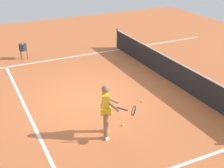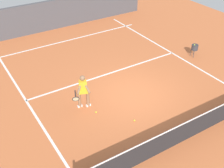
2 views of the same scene
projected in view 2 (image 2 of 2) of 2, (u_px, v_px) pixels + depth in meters
The scene contains 11 objects.
ground_plane at pixel (133, 95), 13.15m from camera, with size 24.23×24.23×0.00m, color #C66638.
court_back_wall at pixel (54, 15), 18.98m from camera, with size 13.54×0.24×1.92m, color #47474C.
baseline_marking at pixel (69, 40), 17.95m from camera, with size 9.54×0.10×0.01m, color white.
service_line_marking at pixel (108, 74), 14.65m from camera, with size 8.54×0.10×0.01m, color white.
sideline_left_marking at pixel (200, 69), 15.03m from camera, with size 0.10×16.64×0.01m, color white.
sideline_right_marking at pixel (44, 128), 11.26m from camera, with size 0.10×16.64×0.01m, color white.
court_net at pixel (187, 130), 10.50m from camera, with size 9.22×0.08×1.01m.
tennis_player at pixel (83, 91), 11.93m from camera, with size 1.01×0.85×1.55m.
tennis_ball_near at pixel (96, 112), 12.04m from camera, with size 0.07×0.07×0.07m, color #D1E533.
tennis_ball_mid at pixel (134, 120), 11.60m from camera, with size 0.07×0.07×0.07m, color #D1E533.
ball_hopper at pixel (195, 47), 15.91m from camera, with size 0.36×0.36×0.74m.
Camera 2 is at (6.47, 8.54, 7.69)m, focal length 46.40 mm.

